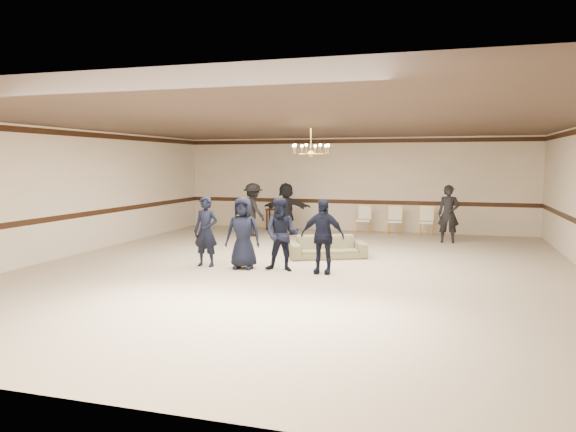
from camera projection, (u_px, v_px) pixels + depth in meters
name	position (u px, v px, depth m)	size (l,w,h in m)	color
room	(299.00, 197.00, 11.72)	(12.01, 14.01, 3.21)	#B7A98D
chair_rail	(353.00, 202.00, 18.44)	(12.00, 0.02, 0.14)	black
crown_molding	(354.00, 141.00, 18.23)	(12.00, 0.02, 0.14)	black
chandelier	(311.00, 140.00, 12.54)	(0.94, 0.94, 0.89)	gold
boy_a	(206.00, 231.00, 12.09)	(0.58, 0.38, 1.60)	black
boy_b	(243.00, 233.00, 11.83)	(0.78, 0.51, 1.60)	black
boy_c	(282.00, 235.00, 11.58)	(0.78, 0.60, 1.60)	black
boy_d	(322.00, 236.00, 11.32)	(0.93, 0.39, 1.60)	black
settee	(327.00, 247.00, 13.20)	(1.88, 0.74, 0.55)	#756F4E
adult_left	(253.00, 210.00, 17.08)	(1.10, 0.63, 1.70)	black
adult_mid	(286.00, 209.00, 17.49)	(1.57, 0.50, 1.70)	black
adult_right	(449.00, 214.00, 15.66)	(0.62, 0.41, 1.70)	black
banquet_chair_left	(364.00, 220.00, 17.60)	(0.45, 0.45, 0.94)	#EDE3C7
banquet_chair_mid	(395.00, 221.00, 17.31)	(0.45, 0.45, 0.94)	#EDE3C7
banquet_chair_right	(426.00, 222.00, 17.03)	(0.45, 0.45, 0.94)	#EDE3C7
console_table	(279.00, 219.00, 18.65)	(0.89, 0.37, 0.74)	black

